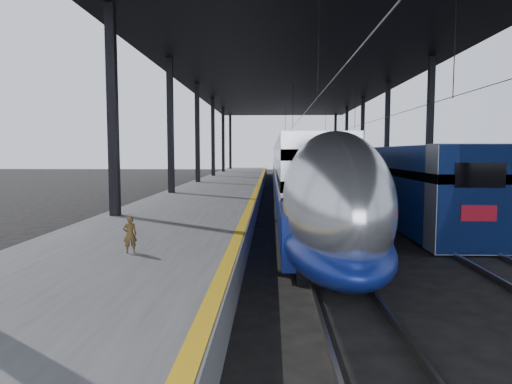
{
  "coord_description": "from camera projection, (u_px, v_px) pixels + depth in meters",
  "views": [
    {
      "loc": [
        0.27,
        -12.4,
        3.45
      ],
      "look_at": [
        -0.29,
        4.15,
        2.0
      ],
      "focal_mm": 32.0,
      "sensor_mm": 36.0,
      "label": 1
    }
  ],
  "objects": [
    {
      "name": "ground",
      "position": [
        261.0,
        277.0,
        12.65
      ],
      "size": [
        160.0,
        160.0,
        0.0
      ],
      "primitive_type": "plane",
      "color": "black",
      "rests_on": "ground"
    },
    {
      "name": "platform",
      "position": [
        219.0,
        193.0,
        32.64
      ],
      "size": [
        6.0,
        80.0,
        1.0
      ],
      "primitive_type": "cube",
      "color": "#4C4C4F",
      "rests_on": "ground"
    },
    {
      "name": "yellow_strip",
      "position": [
        258.0,
        187.0,
        32.5
      ],
      "size": [
        0.3,
        80.0,
        0.01
      ],
      "primitive_type": "cube",
      "color": "gold",
      "rests_on": "platform"
    },
    {
      "name": "rails",
      "position": [
        331.0,
        200.0,
        32.41
      ],
      "size": [
        6.52,
        80.0,
        0.16
      ],
      "color": "slate",
      "rests_on": "ground"
    },
    {
      "name": "canopy",
      "position": [
        295.0,
        71.0,
        31.71
      ],
      "size": [
        18.0,
        75.0,
        9.47
      ],
      "color": "black",
      "rests_on": "ground"
    },
    {
      "name": "tgv_train",
      "position": [
        291.0,
        169.0,
        40.15
      ],
      "size": [
        2.91,
        65.2,
        4.18
      ],
      "color": "#B3B5BA",
      "rests_on": "ground"
    },
    {
      "name": "second_train",
      "position": [
        344.0,
        169.0,
        41.94
      ],
      "size": [
        2.71,
        56.05,
        3.73
      ],
      "color": "navy",
      "rests_on": "ground"
    },
    {
      "name": "child",
      "position": [
        130.0,
        234.0,
        11.07
      ],
      "size": [
        0.39,
        0.33,
        0.91
      ],
      "primitive_type": "imported",
      "rotation": [
        0.0,
        0.0,
        3.54
      ],
      "color": "#523B1B",
      "rests_on": "platform"
    }
  ]
}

